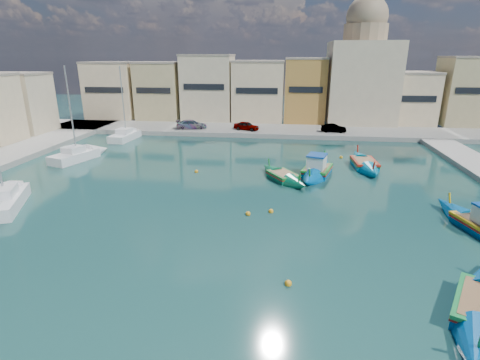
% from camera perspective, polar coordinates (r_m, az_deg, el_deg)
% --- Properties ---
extents(ground, '(160.00, 160.00, 0.00)m').
position_cam_1_polar(ground, '(23.98, 8.86, -8.15)').
color(ground, '#123636').
rests_on(ground, ground).
extents(north_quay, '(80.00, 8.00, 0.60)m').
position_cam_1_polar(north_quay, '(54.46, 8.21, 7.36)').
color(north_quay, gray).
rests_on(north_quay, ground).
extents(north_townhouses, '(83.20, 7.87, 10.19)m').
position_cam_1_polar(north_townhouses, '(61.56, 14.73, 12.65)').
color(north_townhouses, beige).
rests_on(north_townhouses, ground).
extents(church_block, '(10.00, 10.00, 19.10)m').
position_cam_1_polar(church_block, '(62.46, 18.05, 15.58)').
color(church_block, '#C4B492').
rests_on(church_block, ground).
extents(parked_cars, '(23.96, 2.59, 1.25)m').
position_cam_1_polar(parked_cars, '(53.24, -0.12, 8.28)').
color(parked_cars, '#4C1919').
rests_on(parked_cars, north_quay).
extents(luzzu_blue_cabin, '(4.56, 9.18, 3.16)m').
position_cam_1_polar(luzzu_blue_cabin, '(35.66, 11.65, 1.37)').
color(luzzu_blue_cabin, '#005BA8').
rests_on(luzzu_blue_cabin, ground).
extents(luzzu_cyan_mid, '(2.62, 9.03, 2.64)m').
position_cam_1_polar(luzzu_cyan_mid, '(39.39, 18.40, 2.26)').
color(luzzu_cyan_mid, '#0079A5').
rests_on(luzzu_cyan_mid, ground).
extents(luzzu_green, '(5.42, 7.05, 2.27)m').
position_cam_1_polar(luzzu_green, '(33.83, 6.56, 0.44)').
color(luzzu_green, '#0A724C').
rests_on(luzzu_green, ground).
extents(yacht_north, '(2.73, 7.74, 10.15)m').
position_cam_1_polar(yacht_north, '(53.38, -16.31, 6.69)').
color(yacht_north, white).
rests_on(yacht_north, ground).
extents(yacht_midnorth, '(4.30, 7.70, 10.47)m').
position_cam_1_polar(yacht_midnorth, '(44.36, -22.43, 3.74)').
color(yacht_midnorth, white).
rests_on(yacht_midnorth, ground).
extents(yacht_mid, '(5.49, 8.65, 10.67)m').
position_cam_1_polar(yacht_mid, '(33.97, -31.51, -1.88)').
color(yacht_mid, white).
rests_on(yacht_mid, ground).
extents(mooring_buoys, '(22.19, 24.94, 0.36)m').
position_cam_1_polar(mooring_buoys, '(29.15, 9.33, -3.04)').
color(mooring_buoys, orange).
rests_on(mooring_buoys, ground).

